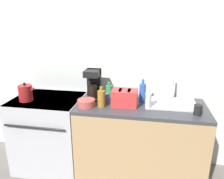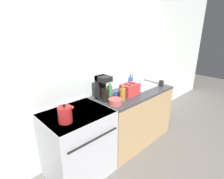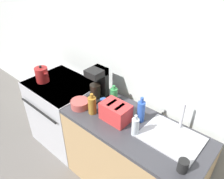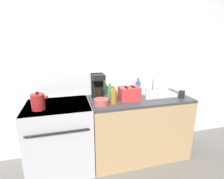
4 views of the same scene
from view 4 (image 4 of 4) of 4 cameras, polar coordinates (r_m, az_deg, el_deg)
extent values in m
plane|color=slate|center=(2.51, -0.18, -26.07)|extent=(12.00, 12.00, 0.00)
cube|color=silver|center=(2.59, -4.25, 7.35)|extent=(8.00, 0.05, 2.60)
cube|color=#B7B7BC|center=(2.46, -16.57, -14.71)|extent=(0.80, 0.65, 0.91)
cube|color=black|center=(2.28, -17.42, -4.99)|extent=(0.78, 0.64, 0.02)
cylinder|color=black|center=(2.17, -22.31, -6.42)|extent=(0.21, 0.21, 0.01)
cylinder|color=black|center=(2.14, -12.72, -5.81)|extent=(0.21, 0.21, 0.01)
cylinder|color=black|center=(2.42, -21.59, -4.07)|extent=(0.21, 0.21, 0.01)
cylinder|color=black|center=(2.40, -13.04, -3.50)|extent=(0.21, 0.21, 0.01)
cylinder|color=black|center=(2.03, -17.28, -13.39)|extent=(0.68, 0.02, 0.02)
cube|color=tan|center=(2.65, 8.70, -12.40)|extent=(1.39, 0.63, 0.87)
cube|color=#38383D|center=(2.47, 9.12, -3.06)|extent=(1.39, 0.63, 0.04)
cylinder|color=maroon|center=(2.16, -22.99, -3.77)|extent=(0.15, 0.15, 0.18)
sphere|color=black|center=(2.13, -23.29, -1.03)|extent=(0.03, 0.03, 0.03)
cylinder|color=maroon|center=(2.14, -21.17, -2.73)|extent=(0.09, 0.03, 0.07)
cube|color=red|center=(2.33, 5.66, -1.34)|extent=(0.27, 0.18, 0.18)
cube|color=black|center=(2.29, 4.61, 0.60)|extent=(0.03, 0.13, 0.01)
cube|color=black|center=(2.32, 6.80, 0.75)|extent=(0.03, 0.13, 0.01)
cube|color=black|center=(2.39, -4.47, -2.83)|extent=(0.16, 0.20, 0.02)
cube|color=black|center=(2.41, -4.87, 1.31)|extent=(0.16, 0.06, 0.34)
cube|color=black|center=(2.31, -4.63, 4.17)|extent=(0.16, 0.20, 0.07)
cylinder|color=black|center=(2.34, -4.40, -1.04)|extent=(0.11, 0.11, 0.15)
cube|color=#B7B7BC|center=(2.68, 14.98, -1.35)|extent=(0.50, 0.39, 0.01)
cylinder|color=silver|center=(2.77, 13.61, 2.15)|extent=(0.02, 0.02, 0.28)
cylinder|color=#2D56B7|center=(2.52, 8.41, 0.26)|extent=(0.07, 0.07, 0.21)
cylinder|color=#2D56B7|center=(2.49, 8.53, 3.17)|extent=(0.03, 0.03, 0.05)
cylinder|color=#9E6B23|center=(2.19, 0.50, -2.32)|extent=(0.08, 0.08, 0.18)
cylinder|color=#9E6B23|center=(2.16, 0.50, 0.49)|extent=(0.03, 0.03, 0.04)
cylinder|color=silver|center=(2.39, 11.59, -1.21)|extent=(0.06, 0.06, 0.17)
cylinder|color=silver|center=(2.37, 11.72, 1.22)|extent=(0.03, 0.03, 0.04)
cylinder|color=#338C47|center=(2.47, -0.74, -0.59)|extent=(0.08, 0.08, 0.15)
cylinder|color=#338C47|center=(2.44, -0.74, 1.52)|extent=(0.03, 0.03, 0.04)
cylinder|color=black|center=(2.59, 21.78, -1.48)|extent=(0.08, 0.08, 0.10)
cylinder|color=#3860B2|center=(2.33, 0.17, -2.20)|extent=(0.07, 0.07, 0.10)
cylinder|color=#B24C47|center=(2.15, -3.52, -4.09)|extent=(0.19, 0.19, 0.08)
camera|label=1|loc=(1.06, 82.24, 9.93)|focal=35.00mm
camera|label=2|loc=(1.24, -85.44, 11.60)|focal=28.00mm
camera|label=3|loc=(2.10, 54.06, 26.34)|focal=35.00mm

